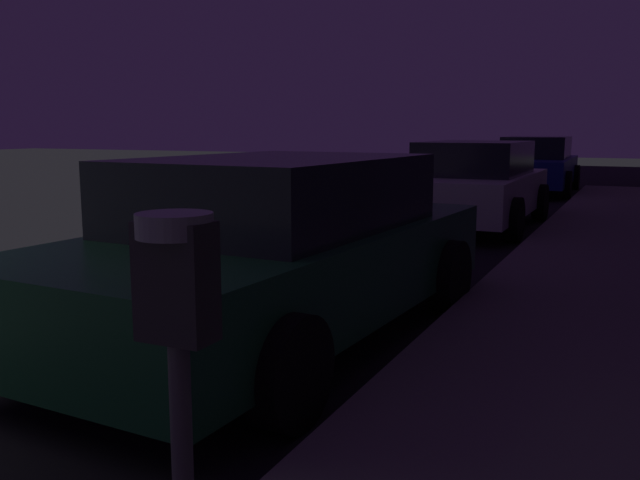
# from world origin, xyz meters

# --- Properties ---
(parking_meter) EXTENTS (0.19, 0.19, 1.30)m
(parking_meter) POSITION_xyz_m (4.39, -0.14, 1.14)
(parking_meter) COLOR #59595B
(parking_meter) RESTS_ON sidewalk
(car_green) EXTENTS (2.33, 4.60, 1.43)m
(car_green) POSITION_xyz_m (2.85, 3.16, 0.72)
(car_green) COLOR #19592D
(car_green) RESTS_ON ground
(car_white) EXTENTS (2.02, 4.21, 1.43)m
(car_white) POSITION_xyz_m (2.85, 10.03, 0.72)
(car_white) COLOR silver
(car_white) RESTS_ON ground
(car_blue) EXTENTS (2.05, 4.57, 1.43)m
(car_blue) POSITION_xyz_m (2.85, 16.98, 0.70)
(car_blue) COLOR navy
(car_blue) RESTS_ON ground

